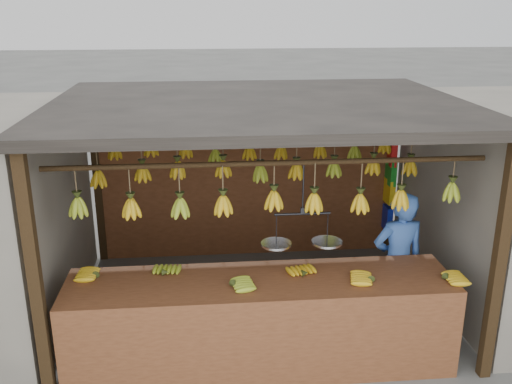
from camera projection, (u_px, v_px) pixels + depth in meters
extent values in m
plane|color=#5B5B57|center=(258.00, 305.00, 6.67)|extent=(80.00, 80.00, 0.00)
cube|color=black|center=(36.00, 284.00, 4.71)|extent=(0.10, 0.10, 2.30)
cube|color=black|center=(499.00, 265.00, 5.06)|extent=(0.10, 0.10, 2.30)
cube|color=black|center=(97.00, 179.00, 7.54)|extent=(0.10, 0.10, 2.30)
cube|color=black|center=(391.00, 171.00, 7.90)|extent=(0.10, 0.10, 2.30)
cube|color=black|center=(259.00, 105.00, 5.93)|extent=(4.30, 3.30, 0.10)
cylinder|color=black|center=(270.00, 163.00, 5.09)|extent=(4.00, 0.05, 0.05)
cylinder|color=black|center=(259.00, 138.00, 6.04)|extent=(4.00, 0.05, 0.05)
cylinder|color=black|center=(251.00, 120.00, 6.98)|extent=(4.00, 0.05, 0.05)
cube|color=brown|center=(248.00, 192.00, 7.80)|extent=(4.00, 0.06, 1.80)
cube|color=brown|center=(260.00, 283.00, 5.35)|extent=(3.64, 0.81, 0.08)
cube|color=brown|center=(265.00, 345.00, 5.09)|extent=(3.64, 0.04, 0.90)
cube|color=black|center=(70.00, 357.00, 5.00)|extent=(0.07, 0.07, 0.82)
cube|color=black|center=(448.00, 336.00, 5.31)|extent=(0.07, 0.07, 0.82)
cube|color=black|center=(85.00, 315.00, 5.67)|extent=(0.07, 0.07, 0.82)
cube|color=black|center=(420.00, 299.00, 5.98)|extent=(0.07, 0.07, 0.82)
ellipsoid|color=gold|center=(97.00, 274.00, 5.37)|extent=(0.25, 0.20, 0.06)
ellipsoid|color=#92A523|center=(165.00, 273.00, 5.39)|extent=(0.20, 0.26, 0.06)
ellipsoid|color=#92A523|center=(233.00, 285.00, 5.16)|extent=(0.27, 0.22, 0.06)
ellipsoid|color=gold|center=(305.00, 274.00, 5.38)|extent=(0.23, 0.28, 0.06)
ellipsoid|color=gold|center=(371.00, 279.00, 5.29)|extent=(0.27, 0.23, 0.06)
ellipsoid|color=gold|center=(446.00, 278.00, 5.29)|extent=(0.24, 0.18, 0.06)
ellipsoid|color=#92A523|center=(78.00, 207.00, 5.10)|extent=(0.16, 0.16, 0.28)
ellipsoid|color=gold|center=(131.00, 208.00, 5.13)|extent=(0.16, 0.16, 0.28)
ellipsoid|color=#92A523|center=(180.00, 208.00, 5.19)|extent=(0.16, 0.16, 0.28)
ellipsoid|color=gold|center=(223.00, 205.00, 5.14)|extent=(0.16, 0.16, 0.28)
ellipsoid|color=gold|center=(274.00, 200.00, 5.26)|extent=(0.16, 0.16, 0.28)
ellipsoid|color=gold|center=(314.00, 203.00, 5.23)|extent=(0.16, 0.16, 0.28)
ellipsoid|color=gold|center=(360.00, 203.00, 5.34)|extent=(0.16, 0.16, 0.28)
ellipsoid|color=gold|center=(400.00, 200.00, 5.33)|extent=(0.16, 0.16, 0.28)
ellipsoid|color=#92A523|center=(451.00, 192.00, 5.39)|extent=(0.16, 0.16, 0.28)
ellipsoid|color=gold|center=(99.00, 179.00, 6.04)|extent=(0.16, 0.16, 0.28)
ellipsoid|color=gold|center=(143.00, 173.00, 6.06)|extent=(0.16, 0.16, 0.28)
ellipsoid|color=gold|center=(178.00, 170.00, 6.05)|extent=(0.16, 0.16, 0.28)
ellipsoid|color=gold|center=(223.00, 169.00, 6.10)|extent=(0.16, 0.16, 0.28)
ellipsoid|color=#92A523|center=(260.00, 173.00, 6.12)|extent=(0.16, 0.16, 0.28)
ellipsoid|color=gold|center=(296.00, 171.00, 6.16)|extent=(0.16, 0.16, 0.28)
ellipsoid|color=#92A523|center=(334.00, 169.00, 6.27)|extent=(0.16, 0.16, 0.28)
ellipsoid|color=gold|center=(373.00, 166.00, 6.21)|extent=(0.16, 0.16, 0.28)
ellipsoid|color=gold|center=(410.00, 167.00, 6.28)|extent=(0.16, 0.16, 0.28)
ellipsoid|color=gold|center=(115.00, 152.00, 6.99)|extent=(0.16, 0.16, 0.28)
ellipsoid|color=gold|center=(151.00, 149.00, 7.00)|extent=(0.16, 0.16, 0.28)
ellipsoid|color=gold|center=(186.00, 150.00, 7.06)|extent=(0.16, 0.16, 0.28)
ellipsoid|color=#92A523|center=(215.00, 156.00, 7.03)|extent=(0.16, 0.16, 0.28)
ellipsoid|color=gold|center=(249.00, 153.00, 7.15)|extent=(0.16, 0.16, 0.28)
ellipsoid|color=gold|center=(281.00, 152.00, 7.18)|extent=(0.16, 0.16, 0.28)
ellipsoid|color=gold|center=(320.00, 151.00, 7.19)|extent=(0.16, 0.16, 0.28)
ellipsoid|color=#92A523|center=(355.00, 152.00, 7.22)|extent=(0.16, 0.16, 0.28)
ellipsoid|color=gold|center=(385.00, 146.00, 7.23)|extent=(0.16, 0.16, 0.28)
cylinder|color=black|center=(303.00, 188.00, 5.20)|extent=(0.02, 0.02, 0.49)
cylinder|color=black|center=(302.00, 214.00, 5.27)|extent=(0.53, 0.03, 0.02)
cylinder|color=silver|center=(276.00, 245.00, 5.35)|extent=(0.28, 0.28, 0.02)
cylinder|color=silver|center=(327.00, 243.00, 5.39)|extent=(0.28, 0.28, 0.02)
imported|color=#3359A5|center=(398.00, 262.00, 5.98)|extent=(0.61, 0.44, 1.55)
cube|color=red|center=(392.00, 153.00, 7.66)|extent=(0.08, 0.26, 0.34)
cube|color=#199926|center=(391.00, 172.00, 7.74)|extent=(0.08, 0.26, 0.34)
cube|color=yellow|center=(389.00, 191.00, 7.83)|extent=(0.08, 0.26, 0.34)
cube|color=#1426BF|center=(387.00, 218.00, 7.95)|extent=(0.08, 0.26, 0.34)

